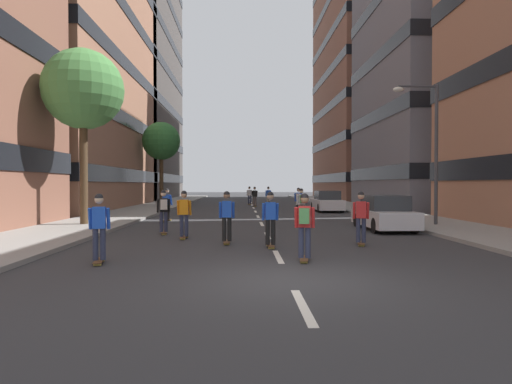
% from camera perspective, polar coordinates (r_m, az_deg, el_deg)
% --- Properties ---
extents(ground_plane, '(148.96, 148.96, 0.00)m').
position_cam_1_polar(ground_plane, '(34.14, -0.17, -2.35)').
color(ground_plane, '#333335').
extents(sidewalk_left, '(3.95, 68.27, 0.14)m').
position_cam_1_polar(sidewalk_left, '(37.95, -13.15, -1.93)').
color(sidewalk_left, gray).
rests_on(sidewalk_left, ground_plane).
extents(sidewalk_right, '(3.95, 68.27, 0.14)m').
position_cam_1_polar(sidewalk_right, '(38.40, 12.38, -1.89)').
color(sidewalk_right, gray).
rests_on(sidewalk_right, ground_plane).
extents(lane_markings, '(0.16, 57.20, 0.01)m').
position_cam_1_polar(lane_markings, '(34.81, -0.20, -2.27)').
color(lane_markings, silver).
rests_on(lane_markings, ground_plane).
extents(building_left_mid, '(15.76, 23.86, 31.70)m').
position_cam_1_polar(building_left_mid, '(43.73, -26.57, 19.50)').
color(building_left_mid, '#9E6B51').
rests_on(building_left_mid, ground_plane).
extents(building_left_far, '(15.76, 23.27, 36.63)m').
position_cam_1_polar(building_left_far, '(63.91, -18.14, 15.85)').
color(building_left_far, '#4C4744').
rests_on(building_left_far, ground_plane).
extents(building_right_mid, '(15.76, 16.13, 29.11)m').
position_cam_1_polar(building_right_mid, '(44.18, 25.30, 17.56)').
color(building_right_mid, slate).
rests_on(building_right_mid, ground_plane).
extents(building_right_far, '(15.76, 22.79, 32.42)m').
position_cam_1_polar(building_right_far, '(63.98, 16.17, 13.90)').
color(building_right_far, brown).
rests_on(building_right_far, ground_plane).
extents(parked_car_near, '(1.82, 4.40, 1.52)m').
position_cam_1_polar(parked_car_near, '(32.92, 9.11, -1.26)').
color(parked_car_near, silver).
rests_on(parked_car_near, ground_plane).
extents(parked_car_mid, '(1.82, 4.40, 1.52)m').
position_cam_1_polar(parked_car_mid, '(20.29, 16.14, -2.73)').
color(parked_car_mid, silver).
rests_on(parked_car_mid, ground_plane).
extents(street_tree_near, '(3.73, 3.73, 8.19)m').
position_cam_1_polar(street_tree_near, '(22.77, -21.34, 12.11)').
color(street_tree_near, '#4C3823').
rests_on(street_tree_near, sidewalk_left).
extents(street_tree_mid, '(3.49, 3.49, 7.60)m').
position_cam_1_polar(street_tree_mid, '(42.11, -12.08, 6.37)').
color(street_tree_mid, '#4C3823').
rests_on(street_tree_mid, sidewalk_left).
extents(streetlamp_right, '(2.13, 0.30, 6.50)m').
position_cam_1_polar(streetlamp_right, '(22.19, 21.30, 6.45)').
color(streetlamp_right, '#3F3F44').
rests_on(streetlamp_right, sidewalk_right).
extents(skater_0, '(0.57, 0.92, 1.78)m').
position_cam_1_polar(skater_0, '(15.01, 13.35, -2.94)').
color(skater_0, brown).
rests_on(skater_0, ground_plane).
extents(skater_1, '(0.57, 0.92, 1.78)m').
position_cam_1_polar(skater_1, '(43.12, -0.85, -0.33)').
color(skater_1, brown).
rests_on(skater_1, ground_plane).
extents(skater_2, '(0.57, 0.92, 1.78)m').
position_cam_1_polar(skater_2, '(24.41, -11.37, -1.41)').
color(skater_2, brown).
rests_on(skater_2, ground_plane).
extents(skater_3, '(0.53, 0.90, 1.78)m').
position_cam_1_polar(skater_3, '(14.97, -3.78, -2.92)').
color(skater_3, brown).
rests_on(skater_3, ground_plane).
extents(skater_4, '(0.55, 0.91, 1.78)m').
position_cam_1_polar(skater_4, '(40.96, 1.60, -0.40)').
color(skater_4, brown).
rests_on(skater_4, ground_plane).
extents(skater_5, '(0.54, 0.91, 1.78)m').
position_cam_1_polar(skater_5, '(14.04, 1.86, -3.19)').
color(skater_5, brown).
rests_on(skater_5, ground_plane).
extents(skater_6, '(0.56, 0.92, 1.78)m').
position_cam_1_polar(skater_6, '(11.91, -19.53, -4.01)').
color(skater_6, brown).
rests_on(skater_6, ground_plane).
extents(skater_7, '(0.57, 0.92, 1.78)m').
position_cam_1_polar(skater_7, '(18.15, -11.81, -2.15)').
color(skater_7, brown).
rests_on(skater_7, ground_plane).
extents(skater_8, '(0.57, 0.92, 1.78)m').
position_cam_1_polar(skater_8, '(29.11, 5.47, -0.94)').
color(skater_8, brown).
rests_on(skater_8, ground_plane).
extents(skater_9, '(0.57, 0.92, 1.78)m').
position_cam_1_polar(skater_9, '(24.27, 5.87, -1.33)').
color(skater_9, brown).
rests_on(skater_9, ground_plane).
extents(skater_10, '(0.57, 0.92, 1.78)m').
position_cam_1_polar(skater_10, '(39.23, -0.18, -0.46)').
color(skater_10, brown).
rests_on(skater_10, ground_plane).
extents(skater_11, '(0.54, 0.90, 1.78)m').
position_cam_1_polar(skater_11, '(16.49, -9.25, -2.57)').
color(skater_11, brown).
rests_on(skater_11, ground_plane).
extents(skater_12, '(0.56, 0.92, 1.78)m').
position_cam_1_polar(skater_12, '(11.61, 6.25, -3.93)').
color(skater_12, brown).
rests_on(skater_12, ground_plane).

